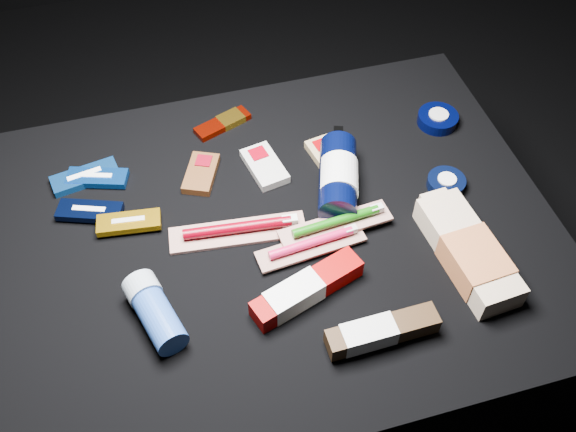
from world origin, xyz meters
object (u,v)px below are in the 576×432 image
object	(u,v)px
deodorant_stick	(155,311)
toothpaste_carton_red	(303,291)
lotion_bottle	(338,177)
bodywash_bottle	(469,253)

from	to	relation	value
deodorant_stick	toothpaste_carton_red	bearing A→B (deg)	-21.84
lotion_bottle	toothpaste_carton_red	bearing A→B (deg)	-102.89
lotion_bottle	bodywash_bottle	bearing A→B (deg)	-34.19
bodywash_bottle	deodorant_stick	world-z (taller)	deodorant_stick
bodywash_bottle	deodorant_stick	bearing A→B (deg)	172.20
deodorant_stick	toothpaste_carton_red	size ratio (longest dim) A/B	0.71
lotion_bottle	bodywash_bottle	xyz separation A→B (m)	(0.16, -0.21, -0.01)
bodywash_bottle	deodorant_stick	distance (m)	0.53
deodorant_stick	toothpaste_carton_red	distance (m)	0.24
deodorant_stick	toothpaste_carton_red	world-z (taller)	deodorant_stick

